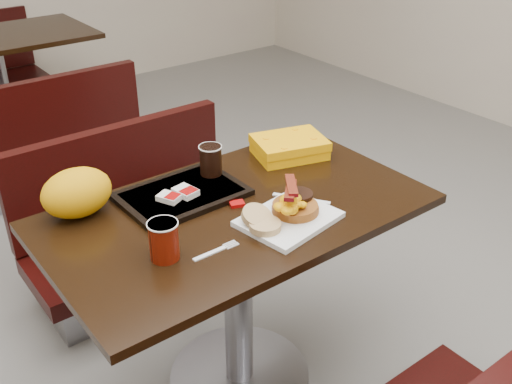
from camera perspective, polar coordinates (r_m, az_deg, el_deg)
floor at (r=2.36m, az=-1.55°, el=-17.37°), size 6.00×7.00×0.01m
table_near at (r=2.11m, az=-1.69°, el=-10.35°), size 1.20×0.70×0.75m
bench_near_n at (r=2.61m, az=-10.74°, el=-2.62°), size 1.00×0.46×0.72m
table_far at (r=4.25m, az=-22.95°, el=8.54°), size 1.20×0.70×0.75m
bench_far_s at (r=3.62m, az=-19.69°, el=5.49°), size 1.00×0.46×0.72m
platter at (r=1.82m, az=3.14°, el=-2.59°), size 0.31×0.26×0.02m
pancake_stack at (r=1.84m, az=3.77°, el=-1.45°), size 0.17×0.17×0.03m
sausage_patty at (r=1.86m, az=4.08°, el=-0.26°), size 0.10×0.10×0.01m
scrambled_eggs at (r=1.78m, az=3.10°, el=-1.01°), size 0.10×0.09×0.05m
bacon_strips at (r=1.78m, az=3.31°, el=0.28°), size 0.16×0.16×0.01m
muffin_bottom at (r=1.75m, az=0.87°, el=-3.23°), size 0.11×0.11×0.02m
muffin_top at (r=1.78m, az=0.05°, el=-2.31°), size 0.10×0.10×0.05m
coffee_cup_near at (r=1.65m, az=-8.77°, el=-4.61°), size 0.11×0.11×0.11m
fork at (r=1.68m, az=-4.45°, el=-5.88°), size 0.15×0.03×0.00m
knife at (r=1.94m, az=4.34°, el=-0.64°), size 0.12×0.17×0.00m
condiment_syrup at (r=1.90m, az=-4.85°, el=-1.27°), size 0.05×0.05×0.01m
condiment_ketchup at (r=1.90m, az=-1.83°, el=-1.13°), size 0.05×0.05×0.01m
tray at (r=1.96m, az=-7.07°, el=-0.20°), size 0.39×0.28×0.02m
hashbrown_sleeve_left at (r=1.91m, az=-8.28°, el=-0.52°), size 0.08×0.09×0.02m
hashbrown_sleeve_right at (r=1.94m, az=-6.74°, el=0.02°), size 0.07×0.09×0.02m
coffee_cup_far at (r=2.04m, az=-4.34°, el=3.05°), size 0.09×0.09×0.10m
clamshell at (r=2.22m, az=3.21°, el=4.32°), size 0.30×0.26×0.07m
paper_bag at (r=1.90m, az=-16.70°, el=-0.06°), size 0.26×0.23×0.15m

